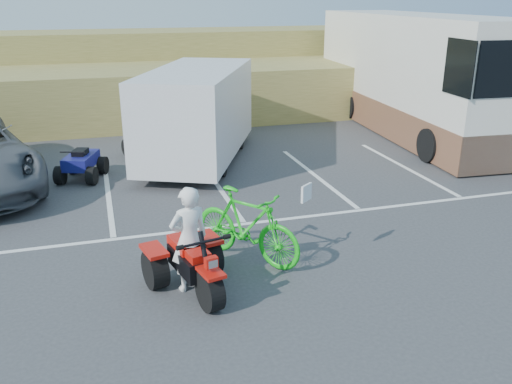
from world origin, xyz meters
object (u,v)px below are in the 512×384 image
object	(u,v)px
red_trike_atv	(195,292)
green_dirt_bike	(247,226)
cargo_trailer	(197,112)
rider	(189,239)
quad_atv_blue	(83,179)
quad_atv_green	(149,157)
rv_motorhome	(412,82)

from	to	relation	value
red_trike_atv	green_dirt_bike	size ratio (longest dim) A/B	0.77
red_trike_atv	cargo_trailer	bearing A→B (deg)	65.38
rider	quad_atv_blue	bearing A→B (deg)	-88.11
green_dirt_bike	cargo_trailer	size ratio (longest dim) A/B	0.37
green_dirt_bike	cargo_trailer	world-z (taller)	cargo_trailer
quad_atv_blue	quad_atv_green	xyz separation A→B (m)	(1.88, 1.58, 0.00)
rider	quad_atv_blue	distance (m)	6.74
quad_atv_green	cargo_trailer	bearing A→B (deg)	-48.52
rider	green_dirt_bike	bearing A→B (deg)	-160.91
red_trike_atv	rider	size ratio (longest dim) A/B	0.97
green_dirt_bike	quad_atv_blue	size ratio (longest dim) A/B	1.64
quad_atv_blue	quad_atv_green	distance (m)	2.46
rv_motorhome	red_trike_atv	bearing A→B (deg)	-132.18
red_trike_atv	rider	distance (m)	0.90
green_dirt_bike	quad_atv_green	xyz separation A→B (m)	(-1.01, 7.30, -0.67)
rider	quad_atv_green	distance (m)	8.08
rv_motorhome	quad_atv_green	bearing A→B (deg)	-170.64
rv_motorhome	quad_atv_green	world-z (taller)	rv_motorhome
cargo_trailer	green_dirt_bike	bearing A→B (deg)	-68.76
cargo_trailer	quad_atv_green	bearing A→B (deg)	175.48
quad_atv_green	red_trike_atv	bearing A→B (deg)	-110.28
cargo_trailer	quad_atv_green	distance (m)	2.14
red_trike_atv	quad_atv_green	world-z (taller)	red_trike_atv
green_dirt_bike	quad_atv_blue	bearing A→B (deg)	78.50
red_trike_atv	quad_atv_blue	world-z (taller)	red_trike_atv
rider	quad_atv_green	world-z (taller)	rider
quad_atv_blue	red_trike_atv	bearing A→B (deg)	-55.66
cargo_trailer	rv_motorhome	size ratio (longest dim) A/B	0.55
green_dirt_bike	quad_atv_green	bearing A→B (deg)	59.55
rider	rv_motorhome	world-z (taller)	rv_motorhome
rv_motorhome	quad_atv_blue	bearing A→B (deg)	-163.64
red_trike_atv	rider	xyz separation A→B (m)	(-0.03, 0.15, 0.89)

